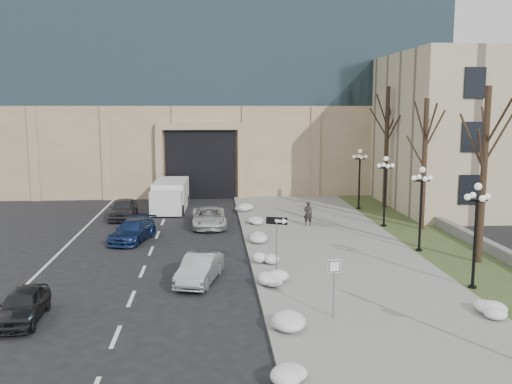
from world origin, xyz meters
TOP-DOWN VIEW (x-y plane):
  - ground at (0.00, 0.00)m, footprint 160.00×160.00m
  - sidewalk at (3.50, 14.00)m, footprint 9.00×40.00m
  - curb at (-1.00, 14.00)m, footprint 0.30×40.00m
  - grass_strip at (10.00, 14.00)m, footprint 4.00×40.00m
  - stone_wall at (12.00, 16.00)m, footprint 0.50×30.00m
  - office_tower at (-2.01, 43.58)m, footprint 40.00×24.70m
  - car_a at (-10.21, 3.79)m, footprint 1.62×3.73m
  - car_b at (-3.67, 8.00)m, footprint 2.31×4.18m
  - car_c at (-7.81, 16.43)m, footprint 2.80×4.67m
  - car_d at (-3.28, 20.11)m, footprint 2.31×4.78m
  - car_e at (-9.38, 23.38)m, footprint 1.72×4.27m
  - pedestrian at (3.29, 19.54)m, footprint 0.63×0.45m
  - box_truck at (-6.30, 26.94)m, footprint 2.66×6.99m
  - one_way_sign at (0.10, 8.61)m, footprint 1.04×0.54m
  - keep_sign at (1.44, 2.95)m, footprint 0.51×0.09m
  - snow_clump_a at (-0.90, -2.03)m, footprint 1.10×1.60m
  - snow_clump_b at (-0.78, 2.39)m, footprint 1.10×1.60m
  - snow_clump_c at (-0.54, 7.11)m, footprint 1.10×1.60m
  - snow_clump_d at (-0.45, 10.99)m, footprint 1.10×1.60m
  - snow_clump_e at (-0.40, 15.55)m, footprint 1.10×1.60m
  - snow_clump_f at (-0.34, 20.49)m, footprint 1.10×1.60m
  - snow_clump_g at (-0.90, 24.87)m, footprint 1.10×1.60m
  - snow_clump_h at (7.78, 2.53)m, footprint 1.10×1.60m
  - lamppost_a at (8.30, 6.00)m, footprint 1.18×1.18m
  - lamppost_b at (8.30, 12.50)m, footprint 1.18×1.18m
  - lamppost_c at (8.30, 19.00)m, footprint 1.18×1.18m
  - lamppost_d at (8.30, 25.50)m, footprint 1.18×1.18m
  - tree_near at (10.50, 10.00)m, footprint 3.20×3.20m
  - tree_mid at (10.50, 18.00)m, footprint 3.20×3.20m
  - tree_far at (10.50, 26.00)m, footprint 3.20×3.20m

SIDE VIEW (x-z plane):
  - ground at x=0.00m, z-range 0.00..0.00m
  - grass_strip at x=10.00m, z-range 0.00..0.10m
  - sidewalk at x=3.50m, z-range 0.00..0.12m
  - curb at x=-1.00m, z-range 0.00..0.14m
  - snow_clump_a at x=-0.90m, z-range 0.12..0.48m
  - snow_clump_b at x=-0.78m, z-range 0.12..0.48m
  - snow_clump_c at x=-0.54m, z-range 0.12..0.48m
  - snow_clump_d at x=-0.45m, z-range 0.12..0.48m
  - snow_clump_e at x=-0.40m, z-range 0.12..0.48m
  - snow_clump_f at x=-0.34m, z-range 0.12..0.48m
  - snow_clump_g at x=-0.90m, z-range 0.12..0.48m
  - snow_clump_h at x=7.78m, z-range 0.12..0.48m
  - stone_wall at x=12.00m, z-range 0.00..0.70m
  - car_a at x=-10.21m, z-range 0.00..1.25m
  - car_c at x=-7.81m, z-range 0.00..1.27m
  - car_b at x=-3.67m, z-range 0.00..1.31m
  - car_d at x=-3.28m, z-range 0.00..1.31m
  - car_e at x=-9.38m, z-range 0.00..1.46m
  - pedestrian at x=3.29m, z-range 0.12..1.74m
  - box_truck at x=-6.30m, z-range -0.03..2.16m
  - keep_sign at x=1.44m, z-range 0.56..2.91m
  - one_way_sign at x=0.10m, z-range 0.93..3.80m
  - lamppost_a at x=8.30m, z-range 0.69..5.45m
  - lamppost_b at x=8.30m, z-range 0.69..5.45m
  - lamppost_c at x=8.30m, z-range 0.69..5.45m
  - lamppost_d at x=8.30m, z-range 0.69..5.45m
  - tree_mid at x=10.50m, z-range 1.25..9.75m
  - tree_near at x=10.50m, z-range 1.33..10.33m
  - tree_far at x=10.50m, z-range 1.40..10.90m
  - office_tower at x=-2.01m, z-range 0.49..36.49m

